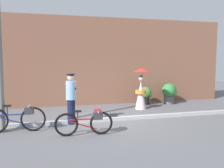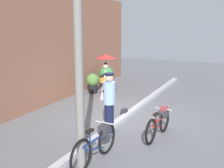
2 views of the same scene
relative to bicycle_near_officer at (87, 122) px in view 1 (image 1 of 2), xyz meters
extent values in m
plane|color=slate|center=(0.94, 1.42, -0.40)|extent=(30.00, 30.00, 0.00)
cube|color=brown|center=(0.94, 4.82, 1.70)|extent=(14.00, 0.40, 4.20)
cube|color=#B2B2B7|center=(0.94, 1.42, -0.34)|extent=(14.00, 0.20, 0.12)
torus|color=black|center=(0.42, -0.03, -0.06)|extent=(0.68, 0.12, 0.67)
torus|color=black|center=(-0.58, 0.05, -0.06)|extent=(0.68, 0.12, 0.67)
cube|color=maroon|center=(-0.08, 0.01, 0.07)|extent=(0.84, 0.10, 0.04)
cube|color=maroon|center=(-0.08, 0.01, -0.11)|extent=(0.73, 0.09, 0.27)
cylinder|color=maroon|center=(-0.26, 0.02, 0.18)|extent=(0.03, 0.03, 0.27)
cube|color=black|center=(-0.26, 0.02, 0.32)|extent=(0.23, 0.11, 0.05)
cylinder|color=silver|center=(0.32, -0.03, 0.30)|extent=(0.07, 0.48, 0.03)
cube|color=#333338|center=(0.32, -0.03, 0.16)|extent=(0.28, 0.24, 0.20)
cube|color=maroon|center=(0.32, -0.03, 0.29)|extent=(0.21, 0.18, 0.14)
torus|color=black|center=(-1.51, 0.83, -0.02)|extent=(0.75, 0.10, 0.75)
cube|color=navy|center=(-2.04, 0.86, 0.14)|extent=(0.90, 0.09, 0.04)
cube|color=navy|center=(-2.04, 0.86, -0.07)|extent=(0.78, 0.07, 0.28)
cylinder|color=navy|center=(-2.24, 0.87, 0.26)|extent=(0.03, 0.03, 0.31)
cube|color=black|center=(-2.24, 0.87, 0.41)|extent=(0.22, 0.10, 0.05)
cylinder|color=silver|center=(-1.62, 0.83, 0.40)|extent=(0.06, 0.48, 0.03)
cube|color=#333338|center=(-1.62, 0.83, 0.24)|extent=(0.27, 0.23, 0.20)
cylinder|color=#141938|center=(-0.31, 1.35, 0.02)|extent=(0.26, 0.26, 0.84)
cylinder|color=#8CB2E0|center=(-0.31, 1.35, 0.76)|extent=(0.34, 0.34, 0.63)
sphere|color=#D8B293|center=(-0.31, 1.35, 1.18)|extent=(0.23, 0.23, 0.23)
cylinder|color=black|center=(-0.31, 1.35, 1.28)|extent=(0.26, 0.26, 0.05)
cube|color=black|center=(-0.31, 1.35, 0.82)|extent=(0.32, 0.27, 0.06)
cone|color=silver|center=(2.90, 3.09, 0.23)|extent=(0.48, 0.48, 1.24)
cylinder|color=#C1842D|center=(2.90, 3.09, 0.37)|extent=(0.49, 0.49, 0.16)
sphere|color=beige|center=(2.90, 3.09, 0.95)|extent=(0.20, 0.20, 0.20)
sphere|color=black|center=(2.90, 3.09, 1.02)|extent=(0.15, 0.15, 0.15)
cylinder|color=olive|center=(2.96, 3.09, 1.07)|extent=(0.02, 0.02, 0.55)
cone|color=red|center=(2.96, 3.09, 1.34)|extent=(0.80, 0.80, 0.16)
cylinder|color=#59595B|center=(4.76, 3.98, -0.21)|extent=(0.50, 0.50, 0.38)
sphere|color=#387F42|center=(4.76, 3.98, 0.26)|extent=(0.70, 0.70, 0.70)
sphere|color=#387F42|center=(4.94, 3.88, 0.18)|extent=(0.39, 0.39, 0.39)
cylinder|color=black|center=(3.53, 4.04, -0.22)|extent=(0.40, 0.40, 0.36)
sphere|color=#4C7A38|center=(3.53, 4.04, 0.19)|extent=(0.58, 0.58, 0.58)
sphere|color=#4C7A38|center=(3.68, 3.95, 0.12)|extent=(0.32, 0.32, 0.32)
cube|color=#26262D|center=(1.23, 1.55, -0.29)|extent=(0.25, 0.17, 0.22)
cube|color=black|center=(1.23, 1.50, -0.23)|extent=(0.21, 0.06, 0.08)
camera|label=1|loc=(-1.05, -6.71, 1.76)|focal=38.55mm
camera|label=2|loc=(-7.14, -1.99, 2.65)|focal=45.68mm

